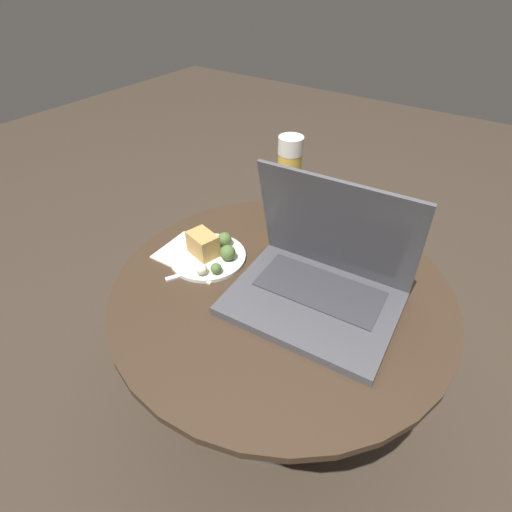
{
  "coord_description": "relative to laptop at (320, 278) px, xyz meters",
  "views": [
    {
      "loc": [
        0.32,
        -0.56,
        1.1
      ],
      "look_at": [
        -0.06,
        -0.02,
        0.57
      ],
      "focal_mm": 28.0,
      "sensor_mm": 36.0,
      "label": 1
    }
  ],
  "objects": [
    {
      "name": "beer_glass",
      "position": [
        -0.19,
        0.18,
        0.07
      ],
      "size": [
        0.06,
        0.06,
        0.25
      ],
      "color": "gold",
      "rests_on": "table"
    },
    {
      "name": "table",
      "position": [
        -0.08,
        -0.02,
        -0.16
      ],
      "size": [
        0.75,
        0.75,
        0.5
      ],
      "color": "#515156",
      "rests_on": "ground_plane"
    },
    {
      "name": "fork",
      "position": [
        -0.26,
        -0.07,
        -0.05
      ],
      "size": [
        0.1,
        0.15,
        0.0
      ],
      "color": "silver",
      "rests_on": "table"
    },
    {
      "name": "napkin",
      "position": [
        -0.31,
        -0.05,
        -0.05
      ],
      "size": [
        0.19,
        0.14,
        0.0
      ],
      "color": "silver",
      "rests_on": "table"
    },
    {
      "name": "laptop",
      "position": [
        0.0,
        0.0,
        0.0
      ],
      "size": [
        0.35,
        0.28,
        0.26
      ],
      "color": "#47474C",
      "rests_on": "table"
    },
    {
      "name": "snack_plate",
      "position": [
        -0.28,
        -0.03,
        -0.03
      ],
      "size": [
        0.18,
        0.18,
        0.06
      ],
      "color": "silver",
      "rests_on": "table"
    },
    {
      "name": "ground_plane",
      "position": [
        -0.08,
        -0.02,
        -0.55
      ],
      "size": [
        6.0,
        6.0,
        0.0
      ],
      "primitive_type": "plane",
      "color": "#382D23"
    }
  ]
}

